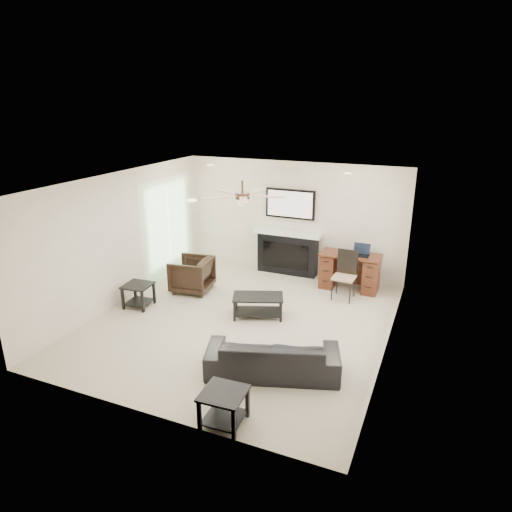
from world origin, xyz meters
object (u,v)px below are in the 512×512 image
object	(u,v)px
fireplace_unit	(288,233)
desk	(350,272)
sofa	(273,356)
armchair	(192,275)
coffee_table	(258,306)

from	to	relation	value
fireplace_unit	desk	world-z (taller)	fireplace_unit
sofa	armchair	bearing A→B (deg)	-57.55
armchair	coffee_table	distance (m)	1.79
fireplace_unit	desk	distance (m)	1.63
sofa	coffee_table	distance (m)	1.84
sofa	coffee_table	xyz separation A→B (m)	(-0.90, 1.60, -0.08)
coffee_table	desk	xyz separation A→B (m)	(1.25, 1.92, 0.18)
coffee_table	sofa	bearing A→B (deg)	-81.84
sofa	fireplace_unit	size ratio (longest dim) A/B	0.99
sofa	desk	size ratio (longest dim) A/B	1.55
coffee_table	desk	bearing A→B (deg)	35.68
coffee_table	desk	world-z (taller)	desk
armchair	fireplace_unit	xyz separation A→B (m)	(1.46, 1.72, 0.60)
desk	fireplace_unit	bearing A→B (deg)	166.63
sofa	fireplace_unit	xyz separation A→B (m)	(-1.14, 3.87, 0.68)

